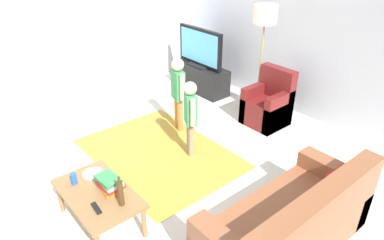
{
  "coord_description": "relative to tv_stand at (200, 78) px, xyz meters",
  "views": [
    {
      "loc": [
        2.97,
        -1.88,
        2.75
      ],
      "look_at": [
        0.0,
        0.6,
        0.65
      ],
      "focal_mm": 32.66,
      "sensor_mm": 36.0,
      "label": 1
    }
  ],
  "objects": [
    {
      "name": "wall_left",
      "position": [
        -1.22,
        -2.3,
        1.11
      ],
      "size": [
        0.12,
        6.0,
        2.7
      ],
      "primitive_type": "cube",
      "color": "silver",
      "rests_on": "ground"
    },
    {
      "name": "book_stack",
      "position": [
        2.07,
        -3.02,
        0.26
      ],
      "size": [
        0.28,
        0.23,
        0.16
      ],
      "color": "orange",
      "rests_on": "coffee_table"
    },
    {
      "name": "tv_remote",
      "position": [
        2.23,
        -3.27,
        0.19
      ],
      "size": [
        0.17,
        0.06,
        0.02
      ],
      "primitive_type": "cube",
      "rotation": [
        0.0,
        0.0,
        -0.08
      ],
      "color": "black",
      "rests_on": "coffee_table"
    },
    {
      "name": "couch",
      "position": [
        3.51,
        -1.9,
        0.05
      ],
      "size": [
        0.8,
        1.8,
        0.86
      ],
      "color": "brown",
      "rests_on": "ground"
    },
    {
      "name": "bottle",
      "position": [
        2.33,
        -3.05,
        0.32
      ],
      "size": [
        0.06,
        0.06,
        0.33
      ],
      "color": "#4C3319",
      "rests_on": "coffee_table"
    },
    {
      "name": "child_center",
      "position": [
        1.6,
        -1.58,
        0.4
      ],
      "size": [
        0.33,
        0.22,
        1.08
      ],
      "color": "gray",
      "rests_on": "ground"
    },
    {
      "name": "armchair",
      "position": [
        1.7,
        -0.04,
        0.05
      ],
      "size": [
        0.6,
        0.6,
        0.9
      ],
      "color": "maroon",
      "rests_on": "ground"
    },
    {
      "name": "soda_can",
      "position": [
        1.73,
        -3.27,
        0.24
      ],
      "size": [
        0.07,
        0.07,
        0.12
      ],
      "primitive_type": "cylinder",
      "color": "#2659B2",
      "rests_on": "coffee_table"
    },
    {
      "name": "tv",
      "position": [
        -0.0,
        -0.02,
        0.6
      ],
      "size": [
        1.1,
        0.28,
        0.71
      ],
      "color": "black",
      "rests_on": "tv_stand"
    },
    {
      "name": "ground",
      "position": [
        1.78,
        -2.3,
        -0.24
      ],
      "size": [
        7.8,
        7.8,
        0.0
      ],
      "primitive_type": "plane",
      "color": "beige"
    },
    {
      "name": "coffee_table",
      "position": [
        2.01,
        -3.15,
        0.13
      ],
      "size": [
        1.0,
        0.6,
        0.42
      ],
      "color": "olive",
      "rests_on": "ground"
    },
    {
      "name": "area_rug",
      "position": [
        1.31,
        -1.91,
        -0.24
      ],
      "size": [
        2.2,
        1.6,
        0.01
      ],
      "primitive_type": "cube",
      "color": "#B28C33",
      "rests_on": "ground"
    },
    {
      "name": "tv_stand",
      "position": [
        0.0,
        0.0,
        0.0
      ],
      "size": [
        1.2,
        0.44,
        0.5
      ],
      "color": "black",
      "rests_on": "ground"
    },
    {
      "name": "wall_back",
      "position": [
        1.78,
        0.7,
        1.11
      ],
      "size": [
        6.0,
        0.12,
        2.7
      ],
      "primitive_type": "cube",
      "color": "silver",
      "rests_on": "ground"
    },
    {
      "name": "plate",
      "position": [
        1.71,
        -3.05,
        0.18
      ],
      "size": [
        0.22,
        0.22,
        0.02
      ],
      "color": "white",
      "rests_on": "coffee_table"
    },
    {
      "name": "child_near_tv",
      "position": [
        0.94,
        -1.27,
        0.45
      ],
      "size": [
        0.37,
        0.2,
        1.15
      ],
      "color": "orange",
      "rests_on": "ground"
    },
    {
      "name": "floor_lamp",
      "position": [
        1.3,
        0.15,
        1.3
      ],
      "size": [
        0.36,
        0.36,
        1.78
      ],
      "color": "#262626",
      "rests_on": "ground"
    }
  ]
}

